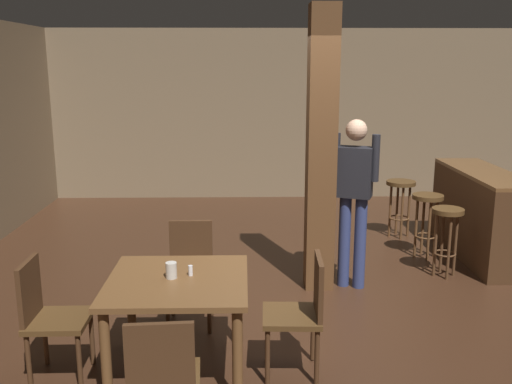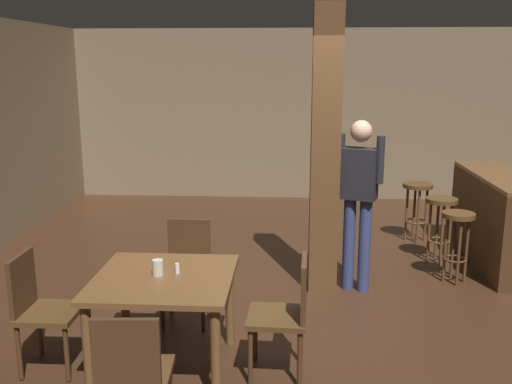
# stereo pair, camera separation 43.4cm
# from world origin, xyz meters

# --- Properties ---
(ground_plane) EXTENTS (10.80, 10.80, 0.00)m
(ground_plane) POSITION_xyz_m (0.00, 0.00, 0.00)
(ground_plane) COLOR #382114
(wall_back) EXTENTS (8.00, 0.10, 2.80)m
(wall_back) POSITION_xyz_m (0.00, 4.50, 1.40)
(wall_back) COLOR #756047
(wall_back) RESTS_ON ground_plane
(pillar) EXTENTS (0.28, 0.28, 2.80)m
(pillar) POSITION_xyz_m (-0.02, 0.46, 1.40)
(pillar) COLOR brown
(pillar) RESTS_ON ground_plane
(dining_table) EXTENTS (1.00, 1.00, 0.75)m
(dining_table) POSITION_xyz_m (-1.26, -1.22, 0.63)
(dining_table) COLOR brown
(dining_table) RESTS_ON ground_plane
(chair_south) EXTENTS (0.45, 0.45, 0.89)m
(chair_south) POSITION_xyz_m (-1.25, -2.14, 0.51)
(chair_south) COLOR #4C3319
(chair_south) RESTS_ON ground_plane
(chair_west) EXTENTS (0.42, 0.42, 0.89)m
(chair_west) POSITION_xyz_m (-2.19, -1.26, 0.51)
(chair_west) COLOR #4C3319
(chair_west) RESTS_ON ground_plane
(chair_north) EXTENTS (0.42, 0.42, 0.89)m
(chair_north) POSITION_xyz_m (-1.25, -0.35, 0.51)
(chair_north) COLOR #4C3319
(chair_north) RESTS_ON ground_plane
(chair_east) EXTENTS (0.44, 0.44, 0.89)m
(chair_east) POSITION_xyz_m (-0.36, -1.23, 0.51)
(chair_east) COLOR #4C3319
(chair_east) RESTS_ON ground_plane
(napkin_cup) EXTENTS (0.08, 0.08, 0.12)m
(napkin_cup) POSITION_xyz_m (-1.30, -1.20, 0.80)
(napkin_cup) COLOR beige
(napkin_cup) RESTS_ON dining_table
(salt_shaker) EXTENTS (0.03, 0.03, 0.08)m
(salt_shaker) POSITION_xyz_m (-1.17, -1.16, 0.78)
(salt_shaker) COLOR silver
(salt_shaker) RESTS_ON dining_table
(standing_person) EXTENTS (0.47, 0.31, 1.72)m
(standing_person) POSITION_xyz_m (0.32, 0.44, 1.00)
(standing_person) COLOR black
(standing_person) RESTS_ON ground_plane
(bar_counter) EXTENTS (0.56, 1.85, 1.03)m
(bar_counter) POSITION_xyz_m (1.92, 1.34, 0.53)
(bar_counter) COLOR brown
(bar_counter) RESTS_ON ground_plane
(bar_stool_near) EXTENTS (0.33, 0.33, 0.75)m
(bar_stool_near) POSITION_xyz_m (1.38, 0.71, 0.56)
(bar_stool_near) COLOR #4C3319
(bar_stool_near) RESTS_ON ground_plane
(bar_stool_mid) EXTENTS (0.36, 0.36, 0.76)m
(bar_stool_mid) POSITION_xyz_m (1.36, 1.33, 0.57)
(bar_stool_mid) COLOR #4C3319
(bar_stool_mid) RESTS_ON ground_plane
(bar_stool_far) EXTENTS (0.38, 0.38, 0.75)m
(bar_stool_far) POSITION_xyz_m (1.27, 2.14, 0.57)
(bar_stool_far) COLOR #4C3319
(bar_stool_far) RESTS_ON ground_plane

